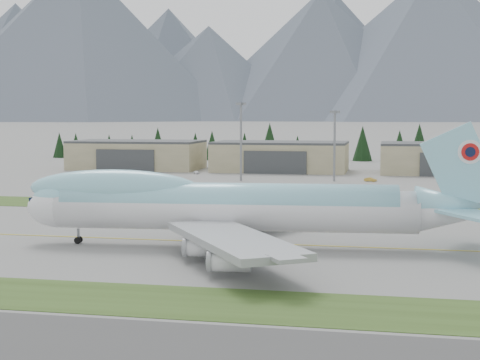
% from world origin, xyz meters
% --- Properties ---
extents(ground, '(7000.00, 7000.00, 0.00)m').
position_xyz_m(ground, '(0.00, 0.00, 0.00)').
color(ground, '#5E5E5C').
rests_on(ground, ground).
extents(grass_strip_near, '(400.00, 14.00, 0.08)m').
position_xyz_m(grass_strip_near, '(0.00, -38.00, 0.00)').
color(grass_strip_near, '#324A1A').
rests_on(grass_strip_near, ground).
extents(grass_strip_far, '(400.00, 18.00, 0.08)m').
position_xyz_m(grass_strip_far, '(0.00, 45.00, 0.00)').
color(grass_strip_far, '#324A1A').
rests_on(grass_strip_far, ground).
extents(taxiway_line_main, '(400.00, 0.40, 0.02)m').
position_xyz_m(taxiway_line_main, '(0.00, 0.00, 0.00)').
color(taxiway_line_main, yellow).
rests_on(taxiway_line_main, ground).
extents(boeing_747_freighter, '(75.05, 64.59, 19.76)m').
position_xyz_m(boeing_747_freighter, '(-0.46, -3.61, 6.52)').
color(boeing_747_freighter, white).
rests_on(boeing_747_freighter, ground).
extents(hangar_left, '(48.00, 26.60, 10.80)m').
position_xyz_m(hangar_left, '(-70.00, 149.90, 5.39)').
color(hangar_left, gray).
rests_on(hangar_left, ground).
extents(hangar_center, '(48.00, 26.60, 10.80)m').
position_xyz_m(hangar_center, '(-15.00, 149.90, 5.39)').
color(hangar_center, gray).
rests_on(hangar_center, ground).
extents(hangar_right, '(48.00, 26.60, 10.80)m').
position_xyz_m(hangar_right, '(45.00, 149.90, 5.39)').
color(hangar_right, gray).
rests_on(hangar_right, ground).
extents(floodlight_masts, '(126.21, 9.40, 24.37)m').
position_xyz_m(floodlight_masts, '(41.22, 110.01, 15.71)').
color(floodlight_masts, slate).
rests_on(floodlight_masts, ground).
extents(service_vehicle_a, '(2.82, 3.49, 1.12)m').
position_xyz_m(service_vehicle_a, '(-41.83, 131.30, 0.00)').
color(service_vehicle_a, white).
rests_on(service_vehicle_a, ground).
extents(service_vehicle_b, '(4.11, 2.69, 1.28)m').
position_xyz_m(service_vehicle_b, '(18.36, 114.06, 0.00)').
color(service_vehicle_b, '#B68E2D').
rests_on(service_vehicle_b, ground).
extents(conifer_belt, '(272.00, 16.75, 16.93)m').
position_xyz_m(conifer_belt, '(9.85, 212.34, 7.08)').
color(conifer_belt, black).
rests_on(conifer_belt, ground).
extents(mountain_ridge_front, '(4325.61, 1334.07, 516.98)m').
position_xyz_m(mountain_ridge_front, '(1.15, 2204.37, 231.60)').
color(mountain_ridge_front, '#45525C').
rests_on(mountain_ridge_front, ground).
extents(mountain_ridge_rear, '(4455.53, 1035.95, 517.98)m').
position_xyz_m(mountain_ridge_rear, '(97.03, 2900.00, 255.56)').
color(mountain_ridge_rear, '#45525C').
rests_on(mountain_ridge_rear, ground).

